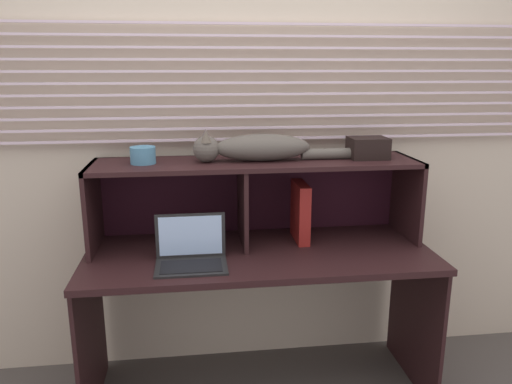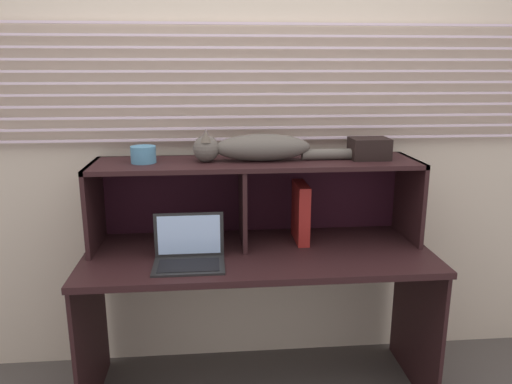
{
  "view_description": "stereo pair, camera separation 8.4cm",
  "coord_description": "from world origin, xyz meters",
  "views": [
    {
      "loc": [
        -0.3,
        -1.99,
        1.6
      ],
      "look_at": [
        0.0,
        0.31,
        1.0
      ],
      "focal_mm": 34.72,
      "sensor_mm": 36.0,
      "label": 1
    },
    {
      "loc": [
        -0.21,
        -2.0,
        1.6
      ],
      "look_at": [
        0.0,
        0.31,
        1.0
      ],
      "focal_mm": 34.72,
      "sensor_mm": 36.0,
      "label": 2
    }
  ],
  "objects": [
    {
      "name": "cat",
      "position": [
        -0.0,
        0.31,
        1.22
      ],
      "size": [
        0.77,
        0.15,
        0.15
      ],
      "color": "#565048",
      "rests_on": "hutch_shelf_unit"
    },
    {
      "name": "laptop",
      "position": [
        -0.32,
        0.06,
        0.8
      ],
      "size": [
        0.31,
        0.21,
        0.21
      ],
      "color": "black",
      "rests_on": "desk"
    },
    {
      "name": "back_panel_with_blinds",
      "position": [
        0.0,
        0.55,
        1.26
      ],
      "size": [
        4.4,
        0.08,
        2.5
      ],
      "color": "beige",
      "rests_on": "ground"
    },
    {
      "name": "storage_box",
      "position": [
        0.55,
        0.31,
        1.21
      ],
      "size": [
        0.18,
        0.15,
        0.1
      ],
      "primitive_type": "cube",
      "color": "black",
      "rests_on": "hutch_shelf_unit"
    },
    {
      "name": "desk",
      "position": [
        0.0,
        0.18,
        0.61
      ],
      "size": [
        1.63,
        0.66,
        0.75
      ],
      "color": "black",
      "rests_on": "ground"
    },
    {
      "name": "hutch_shelf_unit",
      "position": [
        -0.01,
        0.35,
        1.05
      ],
      "size": [
        1.56,
        0.37,
        0.41
      ],
      "color": "black",
      "rests_on": "desk"
    },
    {
      "name": "small_basket",
      "position": [
        -0.53,
        0.31,
        1.2
      ],
      "size": [
        0.12,
        0.12,
        0.08
      ],
      "primitive_type": "cylinder",
      "color": "teal",
      "rests_on": "hutch_shelf_unit"
    },
    {
      "name": "binder_upright",
      "position": [
        0.22,
        0.31,
        0.9
      ],
      "size": [
        0.06,
        0.22,
        0.29
      ],
      "primitive_type": "cube",
      "color": "maroon",
      "rests_on": "desk"
    },
    {
      "name": "book_stack",
      "position": [
        -0.39,
        0.31,
        0.77
      ],
      "size": [
        0.14,
        0.22,
        0.04
      ],
      "color": "#466E45",
      "rests_on": "desk"
    }
  ]
}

